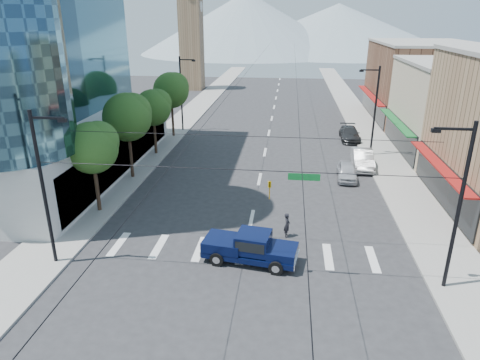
% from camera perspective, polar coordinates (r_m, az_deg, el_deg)
% --- Properties ---
extents(ground, '(160.00, 160.00, 0.00)m').
position_cam_1_polar(ground, '(25.17, 0.30, -11.26)').
color(ground, '#28282B').
rests_on(ground, ground).
extents(sidewalk_left, '(4.00, 120.00, 0.15)m').
position_cam_1_polar(sidewalk_left, '(64.20, -6.53, 8.89)').
color(sidewalk_left, gray).
rests_on(sidewalk_left, ground).
extents(sidewalk_right, '(4.00, 120.00, 0.15)m').
position_cam_1_polar(sidewalk_right, '(63.34, 15.38, 8.11)').
color(sidewalk_right, gray).
rests_on(sidewalk_right, ground).
extents(shop_mid, '(12.00, 14.00, 9.00)m').
position_cam_1_polar(shop_mid, '(49.31, 27.78, 8.20)').
color(shop_mid, tan).
rests_on(shop_mid, ground).
extents(shop_far, '(12.00, 18.00, 10.00)m').
position_cam_1_polar(shop_far, '(64.21, 23.02, 11.87)').
color(shop_far, brown).
rests_on(shop_far, ground).
extents(clock_tower, '(4.80, 4.80, 20.40)m').
position_cam_1_polar(clock_tower, '(85.29, -6.53, 19.04)').
color(clock_tower, '#8C6B4C').
rests_on(clock_tower, ground).
extents(mountain_left, '(80.00, 80.00, 22.00)m').
position_cam_1_polar(mountain_left, '(172.03, 0.85, 20.24)').
color(mountain_left, gray).
rests_on(mountain_left, ground).
extents(mountain_right, '(90.00, 90.00, 18.00)m').
position_cam_1_polar(mountain_right, '(182.06, 12.87, 19.17)').
color(mountain_right, gray).
rests_on(mountain_right, ground).
extents(tree_near, '(3.65, 3.64, 6.71)m').
position_cam_1_polar(tree_near, '(31.50, -18.89, 4.33)').
color(tree_near, black).
rests_on(tree_near, ground).
extents(tree_midnear, '(4.09, 4.09, 7.52)m').
position_cam_1_polar(tree_midnear, '(37.59, -14.59, 8.31)').
color(tree_midnear, black).
rests_on(tree_midnear, ground).
extents(tree_midfar, '(3.65, 3.64, 6.71)m').
position_cam_1_polar(tree_midfar, '(44.17, -11.35, 9.61)').
color(tree_midfar, black).
rests_on(tree_midfar, ground).
extents(tree_far, '(4.09, 4.09, 7.52)m').
position_cam_1_polar(tree_far, '(50.67, -9.01, 11.88)').
color(tree_far, black).
rests_on(tree_far, ground).
extents(signal_rig, '(21.80, 0.20, 9.00)m').
position_cam_1_polar(signal_rig, '(22.09, 0.53, -2.45)').
color(signal_rig, black).
rests_on(signal_rig, ground).
extents(lamp_pole_nw, '(2.00, 0.25, 9.00)m').
position_cam_1_polar(lamp_pole_nw, '(53.44, -7.73, 11.71)').
color(lamp_pole_nw, black).
rests_on(lamp_pole_nw, ground).
extents(lamp_pole_ne, '(2.00, 0.25, 9.00)m').
position_cam_1_polar(lamp_pole_ne, '(44.76, 17.43, 9.14)').
color(lamp_pole_ne, black).
rests_on(lamp_pole_ne, ground).
extents(pickup_truck, '(5.75, 2.80, 1.87)m').
position_cam_1_polar(pickup_truck, '(25.01, 1.30, -8.88)').
color(pickup_truck, '#070F34').
rests_on(pickup_truck, ground).
extents(pedestrian, '(0.41, 0.61, 1.64)m').
position_cam_1_polar(pedestrian, '(27.92, 6.29, -5.98)').
color(pedestrian, black).
rests_on(pedestrian, ground).
extents(parked_car_near, '(1.94, 4.29, 1.43)m').
position_cam_1_polar(parked_car_near, '(38.63, 14.07, 1.15)').
color(parked_car_near, silver).
rests_on(parked_car_near, ground).
extents(parked_car_mid, '(1.99, 5.23, 1.70)m').
position_cam_1_polar(parked_car_mid, '(41.89, 16.02, 2.71)').
color(parked_car_mid, silver).
rests_on(parked_car_mid, ground).
extents(parked_car_far, '(2.12, 5.15, 1.49)m').
position_cam_1_polar(parked_car_far, '(51.14, 14.41, 6.00)').
color(parked_car_far, '#29292B').
rests_on(parked_car_far, ground).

